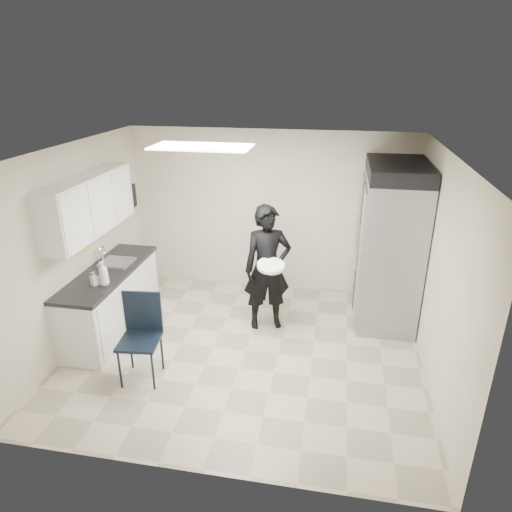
% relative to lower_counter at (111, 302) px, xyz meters
% --- Properties ---
extents(floor, '(4.50, 4.50, 0.00)m').
position_rel_lower_counter_xyz_m(floor, '(1.95, -0.20, -0.43)').
color(floor, '#B4A68E').
rests_on(floor, ground).
extents(ceiling, '(4.50, 4.50, 0.00)m').
position_rel_lower_counter_xyz_m(ceiling, '(1.95, -0.20, 2.17)').
color(ceiling, silver).
rests_on(ceiling, back_wall).
extents(back_wall, '(4.50, 0.00, 4.50)m').
position_rel_lower_counter_xyz_m(back_wall, '(1.95, 1.80, 0.87)').
color(back_wall, beige).
rests_on(back_wall, floor).
extents(left_wall, '(0.00, 4.00, 4.00)m').
position_rel_lower_counter_xyz_m(left_wall, '(-0.30, -0.20, 0.87)').
color(left_wall, beige).
rests_on(left_wall, floor).
extents(right_wall, '(0.00, 4.00, 4.00)m').
position_rel_lower_counter_xyz_m(right_wall, '(4.20, -0.20, 0.87)').
color(right_wall, beige).
rests_on(right_wall, floor).
extents(ceiling_panel, '(1.20, 0.60, 0.02)m').
position_rel_lower_counter_xyz_m(ceiling_panel, '(1.35, 0.20, 2.14)').
color(ceiling_panel, white).
rests_on(ceiling_panel, ceiling).
extents(lower_counter, '(0.60, 1.90, 0.86)m').
position_rel_lower_counter_xyz_m(lower_counter, '(0.00, 0.00, 0.00)').
color(lower_counter, silver).
rests_on(lower_counter, floor).
extents(countertop, '(0.64, 1.95, 0.05)m').
position_rel_lower_counter_xyz_m(countertop, '(0.00, 0.00, 0.46)').
color(countertop, black).
rests_on(countertop, lower_counter).
extents(sink, '(0.42, 0.40, 0.14)m').
position_rel_lower_counter_xyz_m(sink, '(0.02, 0.25, 0.44)').
color(sink, gray).
rests_on(sink, countertop).
extents(faucet, '(0.02, 0.02, 0.24)m').
position_rel_lower_counter_xyz_m(faucet, '(-0.18, 0.25, 0.59)').
color(faucet, silver).
rests_on(faucet, countertop).
extents(upper_cabinets, '(0.35, 1.80, 0.75)m').
position_rel_lower_counter_xyz_m(upper_cabinets, '(-0.13, 0.00, 1.40)').
color(upper_cabinets, silver).
rests_on(upper_cabinets, left_wall).
extents(towel_dispenser, '(0.22, 0.30, 0.35)m').
position_rel_lower_counter_xyz_m(towel_dispenser, '(-0.19, 1.15, 1.19)').
color(towel_dispenser, black).
rests_on(towel_dispenser, left_wall).
extents(notice_sticker_left, '(0.00, 0.12, 0.07)m').
position_rel_lower_counter_xyz_m(notice_sticker_left, '(-0.29, -0.10, 0.79)').
color(notice_sticker_left, yellow).
rests_on(notice_sticker_left, left_wall).
extents(notice_sticker_right, '(0.00, 0.12, 0.07)m').
position_rel_lower_counter_xyz_m(notice_sticker_right, '(-0.29, 0.10, 0.75)').
color(notice_sticker_right, yellow).
rests_on(notice_sticker_right, left_wall).
extents(commercial_fridge, '(0.80, 1.35, 2.10)m').
position_rel_lower_counter_xyz_m(commercial_fridge, '(3.78, 1.07, 0.62)').
color(commercial_fridge, gray).
rests_on(commercial_fridge, floor).
extents(fridge_compressor, '(0.80, 1.35, 0.20)m').
position_rel_lower_counter_xyz_m(fridge_compressor, '(3.78, 1.07, 1.77)').
color(fridge_compressor, black).
rests_on(fridge_compressor, commercial_fridge).
extents(folding_chair, '(0.50, 0.50, 1.02)m').
position_rel_lower_counter_xyz_m(folding_chair, '(0.86, -0.98, 0.08)').
color(folding_chair, black).
rests_on(folding_chair, floor).
extents(man_tuxedo, '(0.76, 0.63, 1.79)m').
position_rel_lower_counter_xyz_m(man_tuxedo, '(2.12, 0.49, 0.47)').
color(man_tuxedo, black).
rests_on(man_tuxedo, floor).
extents(bucket_lid, '(0.47, 0.47, 0.05)m').
position_rel_lower_counter_xyz_m(bucket_lid, '(2.21, 0.26, 0.61)').
color(bucket_lid, white).
rests_on(bucket_lid, man_tuxedo).
extents(soap_bottle_a, '(0.13, 0.13, 0.32)m').
position_rel_lower_counter_xyz_m(soap_bottle_a, '(0.18, -0.40, 0.64)').
color(soap_bottle_a, white).
rests_on(soap_bottle_a, countertop).
extents(soap_bottle_b, '(0.11, 0.11, 0.18)m').
position_rel_lower_counter_xyz_m(soap_bottle_b, '(0.06, -0.43, 0.57)').
color(soap_bottle_b, silver).
rests_on(soap_bottle_b, countertop).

